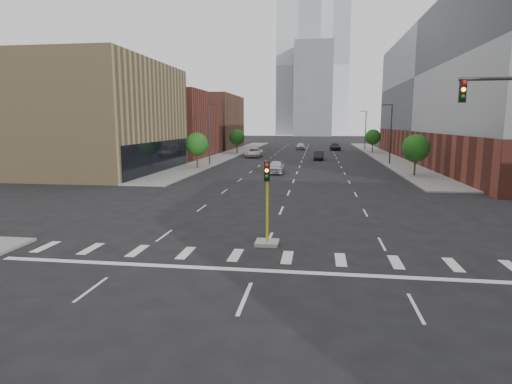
% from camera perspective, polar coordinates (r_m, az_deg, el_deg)
% --- Properties ---
extents(ground, '(400.00, 400.00, 0.00)m').
position_cam_1_polar(ground, '(14.31, -2.90, -17.06)').
color(ground, black).
rests_on(ground, ground).
extents(sidewalk_left_far, '(5.00, 92.00, 0.15)m').
position_cam_1_polar(sidewalk_left_far, '(88.56, -3.29, 5.15)').
color(sidewalk_left_far, gray).
rests_on(sidewalk_left_far, ground).
extents(sidewalk_right_far, '(5.00, 92.00, 0.15)m').
position_cam_1_polar(sidewalk_right_far, '(87.71, 16.37, 4.76)').
color(sidewalk_right_far, gray).
rests_on(sidewalk_right_far, ground).
extents(building_left_mid, '(20.00, 24.00, 14.00)m').
position_cam_1_polar(building_left_mid, '(60.54, -21.86, 9.20)').
color(building_left_mid, '#948054').
rests_on(building_left_mid, ground).
extents(building_left_far_a, '(20.00, 22.00, 12.00)m').
position_cam_1_polar(building_left_far_a, '(84.12, -12.91, 8.76)').
color(building_left_far_a, brown).
rests_on(building_left_far_a, ground).
extents(building_left_far_b, '(20.00, 24.00, 13.00)m').
position_cam_1_polar(building_left_far_b, '(108.80, -7.97, 9.22)').
color(building_left_far_b, brown).
rests_on(building_left_far_b, ground).
extents(building_right_main, '(24.00, 70.00, 22.00)m').
position_cam_1_polar(building_right_main, '(77.59, 29.13, 11.53)').
color(building_right_main, brown).
rests_on(building_right_main, ground).
extents(tower_left, '(22.00, 22.00, 70.00)m').
position_cam_1_polar(tower_left, '(234.58, 5.74, 16.19)').
color(tower_left, '#B2B7BC').
rests_on(tower_left, ground).
extents(tower_right, '(20.00, 20.00, 80.00)m').
position_cam_1_polar(tower_right, '(274.76, 10.04, 16.12)').
color(tower_right, '#B2B7BC').
rests_on(tower_right, ground).
extents(tower_mid, '(18.00, 18.00, 44.00)m').
position_cam_1_polar(tower_mid, '(213.18, 7.65, 13.35)').
color(tower_mid, slate).
rests_on(tower_mid, ground).
extents(median_traffic_signal, '(1.20, 1.20, 4.40)m').
position_cam_1_polar(median_traffic_signal, '(22.35, 1.48, -4.66)').
color(median_traffic_signal, '#999993').
rests_on(median_traffic_signal, ground).
extents(streetlight_right_a, '(1.60, 0.22, 9.07)m').
position_cam_1_polar(streetlight_right_a, '(68.47, 17.47, 7.69)').
color(streetlight_right_a, '#2D2D30').
rests_on(streetlight_right_a, ground).
extents(streetlight_right_b, '(1.60, 0.22, 9.07)m').
position_cam_1_polar(streetlight_right_b, '(103.17, 14.36, 8.20)').
color(streetlight_right_b, '#2D2D30').
rests_on(streetlight_right_b, ground).
extents(streetlight_left, '(1.60, 0.22, 9.07)m').
position_cam_1_polar(streetlight_left, '(64.59, -6.18, 7.99)').
color(streetlight_left, '#2D2D30').
rests_on(streetlight_left, ground).
extents(tree_left_near, '(3.20, 3.20, 4.85)m').
position_cam_1_polar(tree_left_near, '(59.97, -7.89, 6.32)').
color(tree_left_near, '#382619').
rests_on(tree_left_near, ground).
extents(tree_left_far, '(3.20, 3.20, 4.85)m').
position_cam_1_polar(tree_left_far, '(89.17, -2.55, 7.32)').
color(tree_left_far, '#382619').
rests_on(tree_left_far, ground).
extents(tree_right_near, '(3.20, 3.20, 4.85)m').
position_cam_1_polar(tree_right_near, '(53.91, 20.54, 5.51)').
color(tree_right_near, '#382619').
rests_on(tree_right_near, ground).
extents(tree_right_far, '(3.20, 3.20, 4.85)m').
position_cam_1_polar(tree_right_far, '(93.34, 15.33, 7.09)').
color(tree_right_far, '#382619').
rests_on(tree_right_far, ground).
extents(car_near_left, '(2.00, 4.84, 1.64)m').
position_cam_1_polar(car_near_left, '(54.08, 2.71, 3.36)').
color(car_near_left, '#B7B7BC').
rests_on(car_near_left, ground).
extents(car_mid_right, '(1.75, 4.74, 1.55)m').
position_cam_1_polar(car_mid_right, '(74.77, 8.38, 4.86)').
color(car_mid_right, black).
rests_on(car_mid_right, ground).
extents(car_far_left, '(2.81, 6.02, 1.67)m').
position_cam_1_polar(car_far_left, '(79.78, -0.29, 5.27)').
color(car_far_left, silver).
rests_on(car_far_left, ground).
extents(car_deep_right, '(2.47, 5.70, 1.63)m').
position_cam_1_polar(car_deep_right, '(101.86, 10.51, 5.96)').
color(car_deep_right, black).
rests_on(car_deep_right, ground).
extents(car_distant, '(2.46, 5.02, 1.65)m').
position_cam_1_polar(car_distant, '(102.63, 5.96, 6.09)').
color(car_distant, silver).
rests_on(car_distant, ground).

